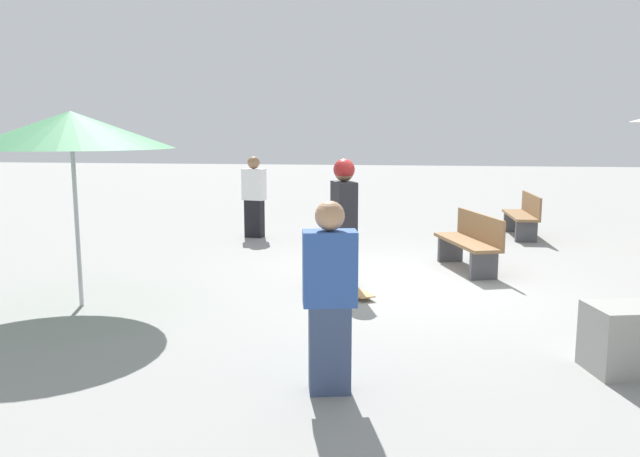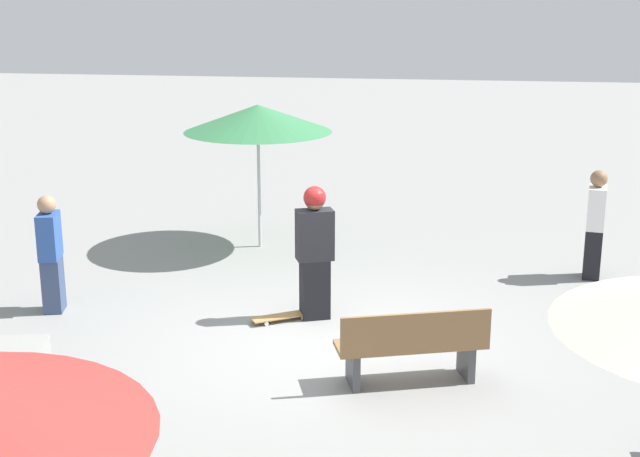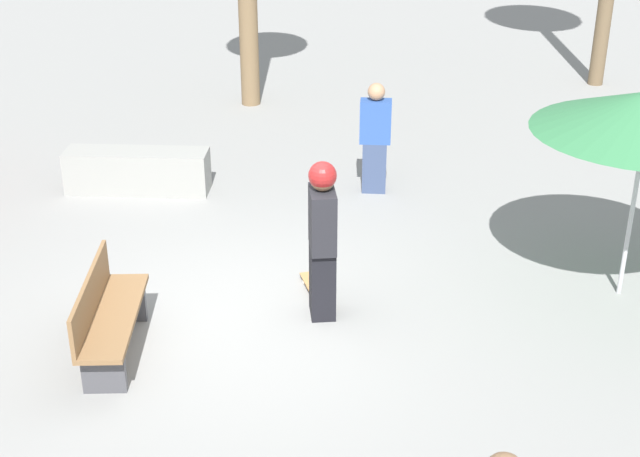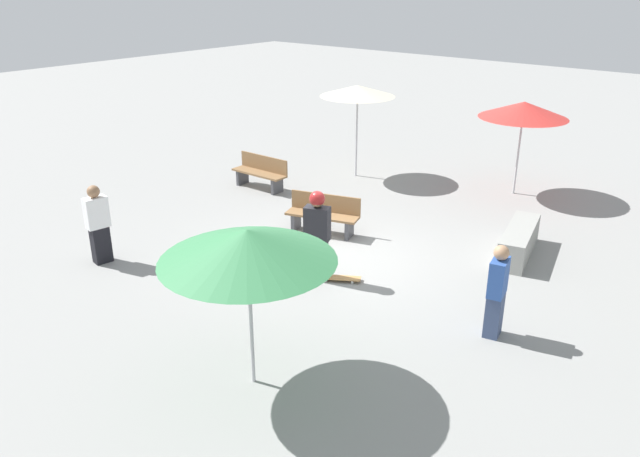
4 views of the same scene
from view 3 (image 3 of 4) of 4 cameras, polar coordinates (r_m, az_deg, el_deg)
name	(u,v)px [view 3 (image 3 of 4)]	position (r m, az deg, el deg)	size (l,w,h in m)	color
ground_plane	(244,317)	(9.42, -4.88, -5.67)	(60.00, 60.00, 0.00)	gray
skater_main	(322,235)	(9.01, 0.16, -0.42)	(0.40, 0.52, 1.72)	black
skateboard	(317,289)	(9.78, -0.18, -3.91)	(0.59, 0.79, 0.07)	#B7844C
concrete_ledge	(138,171)	(12.56, -11.60, 3.63)	(2.02, 0.94, 0.59)	gray
bench_far	(108,316)	(8.82, -13.44, -5.47)	(0.92, 1.66, 0.85)	#47474C
bystander_watching	(375,138)	(12.16, 3.55, 5.78)	(0.46, 0.32, 1.54)	#38476B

